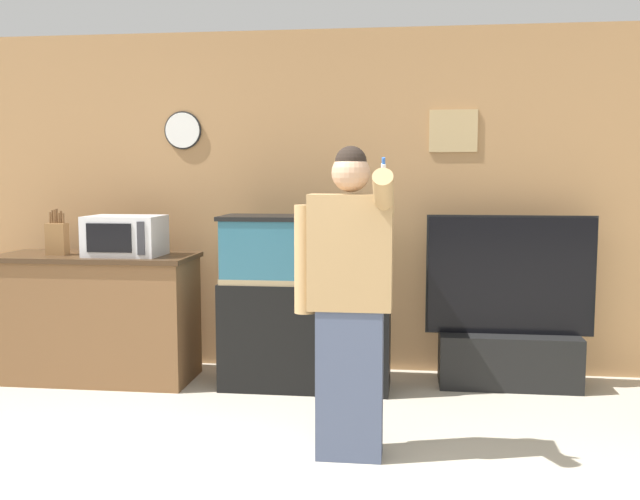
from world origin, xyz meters
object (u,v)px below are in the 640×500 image
aquarium_on_stand (306,302)px  tv_on_stand (509,337)px  counter_island (97,317)px  knife_block (57,238)px  person_standing (348,298)px  microwave (125,236)px

aquarium_on_stand → tv_on_stand: (1.44, 0.21, -0.26)m
counter_island → aquarium_on_stand: size_ratio=1.18×
knife_block → aquarium_on_stand: size_ratio=0.27×
counter_island → person_standing: size_ratio=0.87×
knife_block → person_standing: (2.23, -1.19, -0.19)m
counter_island → person_standing: (1.96, -1.24, 0.40)m
knife_block → tv_on_stand: bearing=4.4°
counter_island → tv_on_stand: size_ratio=1.18×
tv_on_stand → counter_island: bearing=-176.2°
counter_island → microwave: size_ratio=2.76×
microwave → tv_on_stand: bearing=5.0°
microwave → aquarium_on_stand: (1.31, 0.03, -0.46)m
aquarium_on_stand → person_standing: size_ratio=0.74×
counter_island → knife_block: bearing=-169.7°
aquarium_on_stand → person_standing: (0.40, -1.23, 0.25)m
counter_island → microwave: bearing=-8.8°
tv_on_stand → microwave: bearing=-175.0°
aquarium_on_stand → tv_on_stand: bearing=8.2°
person_standing → counter_island: bearing=147.7°
microwave → person_standing: 2.10m
counter_island → tv_on_stand: 3.00m
counter_island → knife_block: knife_block is taller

